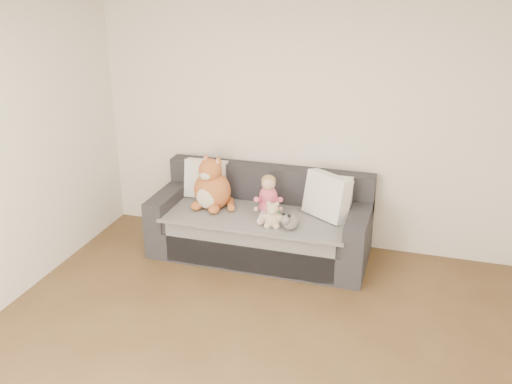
# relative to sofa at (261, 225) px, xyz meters

# --- Properties ---
(room_shell) EXTENTS (5.00, 5.00, 5.00)m
(room_shell) POSITION_rel_sofa_xyz_m (0.38, -1.64, 0.99)
(room_shell) COLOR brown
(room_shell) RESTS_ON ground
(sofa) EXTENTS (2.20, 0.94, 0.85)m
(sofa) POSITION_rel_sofa_xyz_m (0.00, 0.00, 0.00)
(sofa) COLOR #25252A
(sofa) RESTS_ON ground
(cushion_left) EXTENTS (0.45, 0.21, 0.42)m
(cushion_left) POSITION_rel_sofa_xyz_m (-0.68, 0.19, 0.37)
(cushion_left) COLOR white
(cushion_left) RESTS_ON sofa
(cushion_right_back) EXTENTS (0.43, 0.19, 0.40)m
(cushion_right_back) POSITION_rel_sofa_xyz_m (0.68, 0.15, 0.36)
(cushion_right_back) COLOR white
(cushion_right_back) RESTS_ON sofa
(cushion_right_front) EXTENTS (0.52, 0.44, 0.46)m
(cushion_right_front) POSITION_rel_sofa_xyz_m (0.66, 0.04, 0.38)
(cushion_right_front) COLOR white
(cushion_right_front) RESTS_ON sofa
(toddler) EXTENTS (0.29, 0.42, 0.41)m
(toddler) POSITION_rel_sofa_xyz_m (0.09, -0.07, 0.34)
(toddler) COLOR #D24A68
(toddler) RESTS_ON sofa
(plush_cat) EXTENTS (0.46, 0.40, 0.59)m
(plush_cat) POSITION_rel_sofa_xyz_m (-0.51, -0.06, 0.38)
(plush_cat) COLOR #A55F24
(plush_cat) RESTS_ON sofa
(teddy_bear) EXTENTS (0.21, 0.16, 0.26)m
(teddy_bear) POSITION_rel_sofa_xyz_m (0.21, -0.34, 0.27)
(teddy_bear) COLOR beige
(teddy_bear) RESTS_ON sofa
(plush_cow) EXTENTS (0.15, 0.23, 0.19)m
(plush_cow) POSITION_rel_sofa_xyz_m (0.38, -0.35, 0.24)
(plush_cow) COLOR white
(plush_cow) RESTS_ON sofa
(sippy_cup) EXTENTS (0.12, 0.08, 0.13)m
(sippy_cup) POSITION_rel_sofa_xyz_m (0.18, -0.16, 0.23)
(sippy_cup) COLOR #4F399C
(sippy_cup) RESTS_ON sofa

